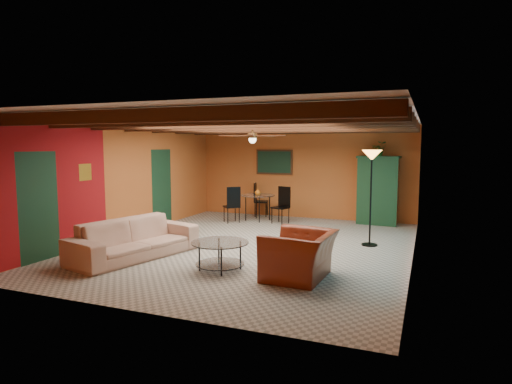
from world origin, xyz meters
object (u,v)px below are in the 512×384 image
at_px(sofa, 135,239).
at_px(dining_table, 258,203).
at_px(vase, 258,182).
at_px(armoire, 378,191).
at_px(floor_lamp, 371,198).
at_px(potted_plant, 379,150).
at_px(armchair, 300,255).
at_px(coffee_table, 220,256).

relative_size(sofa, dining_table, 1.28).
xyz_separation_m(sofa, vase, (0.69, 4.74, 0.75)).
bearing_deg(sofa, armoire, -21.39).
height_order(sofa, vase, vase).
relative_size(sofa, vase, 13.95).
xyz_separation_m(floor_lamp, potted_plant, (-0.14, 2.72, 1.00)).
relative_size(armchair, armoire, 0.65).
relative_size(sofa, coffee_table, 2.53).
xyz_separation_m(armchair, vase, (-2.63, 4.83, 0.74)).
distance_m(sofa, coffee_table, 1.92).
distance_m(sofa, dining_table, 4.79).
distance_m(dining_table, potted_plant, 3.67).
relative_size(coffee_table, floor_lamp, 0.48).
distance_m(sofa, armoire, 6.74).
bearing_deg(dining_table, vase, 0.00).
bearing_deg(floor_lamp, armchair, -105.35).
xyz_separation_m(sofa, dining_table, (0.69, 4.74, 0.14)).
bearing_deg(armchair, armoire, 176.48).
bearing_deg(coffee_table, floor_lamp, 52.96).
relative_size(potted_plant, vase, 2.49).
bearing_deg(dining_table, sofa, -98.28).
bearing_deg(armchair, potted_plant, 176.48).
height_order(sofa, coffee_table, sofa).
distance_m(armchair, dining_table, 5.50).
relative_size(coffee_table, potted_plant, 2.22).
distance_m(armoire, potted_plant, 1.13).
xyz_separation_m(coffee_table, floor_lamp, (2.18, 2.88, 0.78)).
bearing_deg(coffee_table, sofa, 174.99).
distance_m(coffee_table, dining_table, 5.06).
bearing_deg(vase, potted_plant, 12.05).
xyz_separation_m(sofa, potted_plant, (3.95, 5.43, 1.66)).
distance_m(dining_table, armoire, 3.36).
height_order(floor_lamp, potted_plant, potted_plant).
bearing_deg(dining_table, floor_lamp, -30.75).
distance_m(armchair, vase, 5.55).
xyz_separation_m(dining_table, floor_lamp, (3.40, -2.02, 0.52)).
distance_m(sofa, potted_plant, 6.92).
distance_m(coffee_table, potted_plant, 6.22).
distance_m(armchair, coffee_table, 1.41).
relative_size(armoire, vase, 9.98).
xyz_separation_m(sofa, coffee_table, (1.91, -0.17, -0.11)).
height_order(coffee_table, armoire, armoire).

